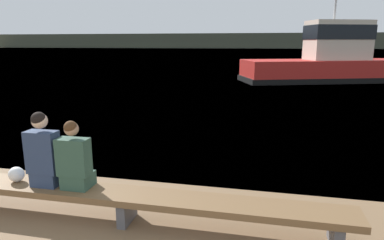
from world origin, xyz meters
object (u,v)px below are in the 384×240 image
Objects in this scene: bench_main at (126,198)px; person_left at (44,153)px; person_right at (75,160)px; tugboat_red at (330,62)px; shopping_bag at (16,174)px.

person_left is (-1.20, -0.00, 0.55)m from bench_main.
bench_main is 1.32m from person_left.
person_right reaches higher than bench_main.
person_left is 0.10× the size of tugboat_red.
person_left is 0.62m from shopping_bag.
person_left reaches higher than bench_main.
tugboat_red is at bearing 73.49° from bench_main.
person_left reaches higher than person_right.
shopping_bag is (-1.70, 0.03, 0.19)m from bench_main.
person_right is at bearing 141.51° from tugboat_red.
bench_main is at bearing 143.51° from tugboat_red.
person_left is 0.47m from person_right.
bench_main is 1.71m from shopping_bag.
person_left is 1.10× the size of person_right.
person_right is 4.14× the size of shopping_bag.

